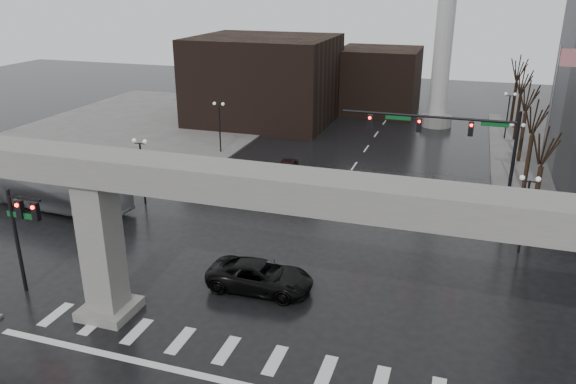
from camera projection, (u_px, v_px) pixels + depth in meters
name	position (u px, v px, depth m)	size (l,w,h in m)	color
ground	(235.00, 338.00, 27.03)	(160.00, 160.00, 0.00)	black
sidewalk_nw	(153.00, 124.00, 66.54)	(28.00, 36.00, 0.15)	slate
elevated_guideway	(257.00, 209.00, 24.22)	(48.00, 2.60, 8.70)	gray
building_far_left	(264.00, 80.00, 66.64)	(16.00, 14.00, 10.00)	black
building_far_mid	(378.00, 80.00, 72.40)	(10.00, 10.00, 8.00)	black
smokestack	(447.00, 7.00, 61.42)	(3.60, 3.60, 30.00)	#BABAB5
signal_mast_arm	(458.00, 138.00, 39.06)	(12.12, 0.43, 8.00)	black
signal_left_pole	(22.00, 225.00, 29.58)	(2.30, 0.30, 6.00)	black
flagpole_assembly	(555.00, 111.00, 39.47)	(2.06, 0.12, 12.00)	silver
lamp_right_0	(527.00, 201.00, 34.32)	(1.22, 0.32, 5.11)	black
lamp_right_1	(515.00, 142.00, 46.76)	(1.22, 0.32, 5.11)	black
lamp_right_2	(509.00, 108.00, 59.20)	(1.22, 0.32, 5.11)	black
lamp_left_0	(141.00, 160.00, 42.16)	(1.22, 0.32, 5.11)	black
lamp_left_1	(219.00, 119.00, 54.60)	(1.22, 0.32, 5.11)	black
lamp_left_2	(268.00, 93.00, 67.04)	(1.22, 0.32, 5.11)	black
tree_right_0	(537.00, 191.00, 37.83)	(1.09, 1.58, 7.50)	black
tree_right_1	(529.00, 157.00, 44.92)	(1.09, 1.61, 7.67)	black
tree_right_2	(523.00, 132.00, 52.01)	(1.10, 1.63, 7.85)	black
tree_right_3	(518.00, 113.00, 59.09)	(1.11, 1.66, 8.02)	black
tree_right_4	(515.00, 98.00, 66.18)	(1.12, 1.69, 8.19)	black
pickup_truck	(260.00, 276.00, 30.99)	(2.71, 5.87, 1.63)	black
city_bus	(55.00, 186.00, 41.90)	(2.86, 12.23, 3.41)	#98989C
far_car	(286.00, 169.00, 48.69)	(1.77, 4.40, 1.50)	black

